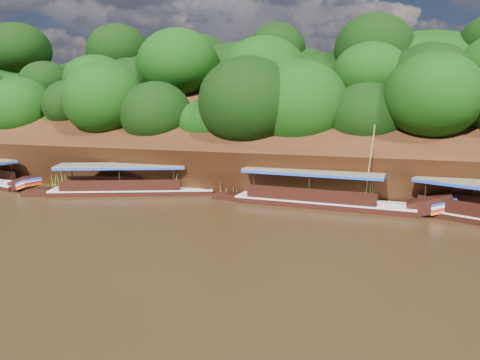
# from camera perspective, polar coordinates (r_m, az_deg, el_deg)

# --- Properties ---
(ground) EXTENTS (160.00, 160.00, 0.00)m
(ground) POSITION_cam_1_polar(r_m,az_deg,el_deg) (27.00, 2.05, -6.79)
(ground) COLOR black
(ground) RESTS_ON ground
(riverbank) EXTENTS (120.00, 30.06, 19.40)m
(riverbank) POSITION_cam_1_polar(r_m,az_deg,el_deg) (48.48, 9.36, 2.91)
(riverbank) COLOR black
(riverbank) RESTS_ON ground
(boat_1) EXTENTS (15.33, 3.34, 6.53)m
(boat_1) POSITION_cam_1_polar(r_m,az_deg,el_deg) (34.27, 11.37, -2.31)
(boat_1) COLOR black
(boat_1) RESTS_ON ground
(boat_2) EXTENTS (15.24, 7.37, 5.38)m
(boat_2) POSITION_cam_1_polar(r_m,az_deg,el_deg) (39.04, -11.81, -0.88)
(boat_2) COLOR black
(boat_2) RESTS_ON ground
(reeds) EXTENTS (49.53, 2.28, 2.26)m
(reeds) POSITION_cam_1_polar(r_m,az_deg,el_deg) (36.26, 2.23, -0.92)
(reeds) COLOR #3B701C
(reeds) RESTS_ON ground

